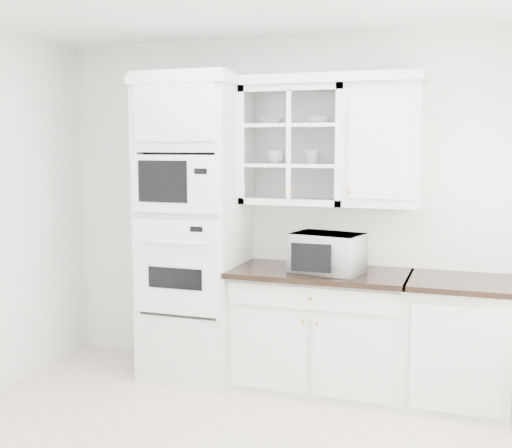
% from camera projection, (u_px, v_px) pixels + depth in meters
% --- Properties ---
extents(room_shell, '(4.00, 3.50, 2.70)m').
position_uv_depth(room_shell, '(238.00, 158.00, 3.84)').
color(room_shell, white).
rests_on(room_shell, ground).
extents(oven_column, '(0.76, 0.68, 2.40)m').
position_uv_depth(oven_column, '(194.00, 228.00, 5.08)').
color(oven_column, silver).
rests_on(oven_column, ground).
extents(base_cabinet_run, '(1.32, 0.67, 0.92)m').
position_uv_depth(base_cabinet_run, '(320.00, 329.00, 4.87)').
color(base_cabinet_run, silver).
rests_on(base_cabinet_run, ground).
extents(extra_base_cabinet, '(0.72, 0.67, 0.92)m').
position_uv_depth(extra_base_cabinet, '(458.00, 342.00, 4.55)').
color(extra_base_cabinet, silver).
rests_on(extra_base_cabinet, ground).
extents(upper_cabinet_glass, '(0.80, 0.33, 0.90)m').
position_uv_depth(upper_cabinet_glass, '(295.00, 145.00, 4.91)').
color(upper_cabinet_glass, silver).
rests_on(upper_cabinet_glass, room_shell).
extents(upper_cabinet_solid, '(0.55, 0.33, 0.90)m').
position_uv_depth(upper_cabinet_solid, '(384.00, 145.00, 4.69)').
color(upper_cabinet_solid, silver).
rests_on(upper_cabinet_solid, room_shell).
extents(crown_molding, '(2.14, 0.38, 0.07)m').
position_uv_depth(crown_molding, '(281.00, 81.00, 4.86)').
color(crown_molding, silver).
rests_on(crown_molding, room_shell).
extents(countertop_microwave, '(0.57, 0.51, 0.29)m').
position_uv_depth(countertop_microwave, '(328.00, 253.00, 4.72)').
color(countertop_microwave, white).
rests_on(countertop_microwave, base_cabinet_run).
extents(bowl_a, '(0.23, 0.23, 0.05)m').
position_uv_depth(bowl_a, '(271.00, 121.00, 4.94)').
color(bowl_a, white).
rests_on(bowl_a, upper_cabinet_glass).
extents(bowl_b, '(0.20, 0.20, 0.06)m').
position_uv_depth(bowl_b, '(318.00, 120.00, 4.84)').
color(bowl_b, white).
rests_on(bowl_b, upper_cabinet_glass).
extents(cup_a, '(0.15, 0.15, 0.10)m').
position_uv_depth(cup_a, '(275.00, 157.00, 4.97)').
color(cup_a, white).
rests_on(cup_a, upper_cabinet_glass).
extents(cup_b, '(0.12, 0.12, 0.11)m').
position_uv_depth(cup_b, '(313.00, 157.00, 4.88)').
color(cup_b, white).
rests_on(cup_b, upper_cabinet_glass).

